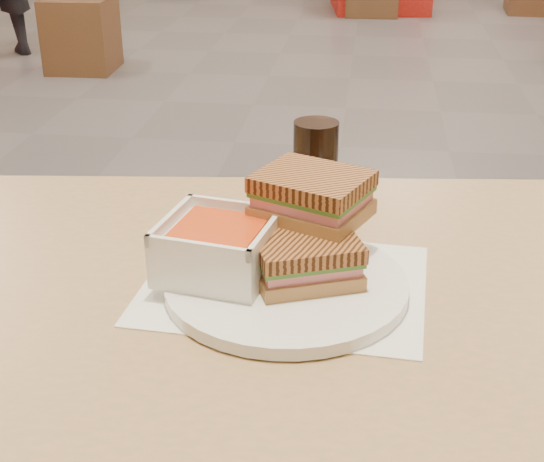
# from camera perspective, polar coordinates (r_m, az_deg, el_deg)

# --- Properties ---
(main_table) EXTENTS (1.27, 0.82, 0.75)m
(main_table) POSITION_cam_1_polar(r_m,az_deg,el_deg) (1.00, -5.62, -9.70)
(main_table) COLOR #AF7D55
(main_table) RESTS_ON ground
(tray_liner) EXTENTS (0.35, 0.28, 0.00)m
(tray_liner) POSITION_cam_1_polar(r_m,az_deg,el_deg) (0.93, 0.95, -3.93)
(tray_liner) COLOR white
(tray_liner) RESTS_ON main_table
(plate) EXTENTS (0.29, 0.29, 0.02)m
(plate) POSITION_cam_1_polar(r_m,az_deg,el_deg) (0.91, 1.05, -4.00)
(plate) COLOR white
(plate) RESTS_ON tray_liner
(soup_bowl) EXTENTS (0.15, 0.15, 0.07)m
(soup_bowl) POSITION_cam_1_polar(r_m,az_deg,el_deg) (0.91, -3.97, -1.35)
(soup_bowl) COLOR white
(soup_bowl) RESTS_ON plate
(panini_lower) EXTENTS (0.15, 0.13, 0.05)m
(panini_lower) POSITION_cam_1_polar(r_m,az_deg,el_deg) (0.90, 2.44, -1.99)
(panini_lower) COLOR #AC7642
(panini_lower) RESTS_ON plate
(panini_upper) EXTENTS (0.16, 0.15, 0.06)m
(panini_upper) POSITION_cam_1_polar(r_m,az_deg,el_deg) (0.93, 2.97, 2.60)
(panini_upper) COLOR #AC7642
(panini_upper) RESTS_ON panini_lower
(cola_glass) EXTENTS (0.06, 0.06, 0.14)m
(cola_glass) POSITION_cam_1_polar(r_m,az_deg,el_deg) (1.10, 3.20, 4.65)
(cola_glass) COLOR black
(cola_glass) RESTS_ON main_table
(bg_chair_0r) EXTENTS (0.41, 0.41, 0.45)m
(bg_chair_0r) POSITION_cam_1_polar(r_m,az_deg,el_deg) (5.11, -13.85, 13.88)
(bg_chair_0r) COLOR brown
(bg_chair_0r) RESTS_ON ground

